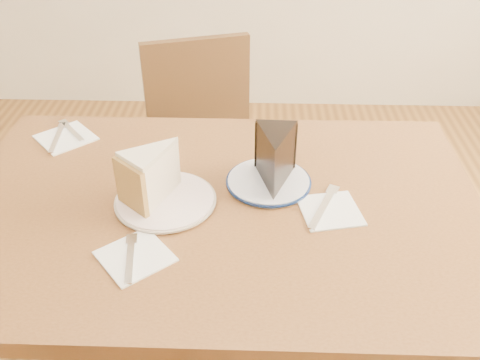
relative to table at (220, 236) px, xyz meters
name	(u,v)px	position (x,y,z in m)	size (l,w,h in m)	color
table	(220,236)	(0.00, 0.00, 0.00)	(1.20, 0.80, 0.75)	#492A14
chair_far	(208,160)	(-0.08, 0.59, -0.17)	(0.54, 0.54, 0.87)	black
plate_cream	(166,201)	(-0.12, 0.00, 0.10)	(0.22, 0.22, 0.01)	white
plate_navy	(268,182)	(0.11, 0.08, 0.10)	(0.19, 0.19, 0.01)	white
carrot_cake	(157,174)	(-0.14, 0.01, 0.17)	(0.09, 0.13, 0.11)	#EFE1C5
chocolate_cake	(275,162)	(0.13, 0.07, 0.17)	(0.10, 0.14, 0.12)	black
napkin_cream	(135,256)	(-0.15, -0.18, 0.10)	(0.13, 0.13, 0.00)	white
napkin_navy	(330,211)	(0.25, -0.02, 0.10)	(0.13, 0.13, 0.00)	white
napkin_spare	(66,138)	(-0.43, 0.27, 0.10)	(0.13, 0.13, 0.00)	white
fork_cream	(130,258)	(-0.16, -0.19, 0.10)	(0.01, 0.14, 0.00)	silver
knife_navy	(323,207)	(0.23, -0.01, 0.10)	(0.02, 0.17, 0.00)	silver
fork_spare	(72,131)	(-0.43, 0.31, 0.10)	(0.01, 0.14, 0.00)	silver
knife_spare	(57,137)	(-0.45, 0.27, 0.10)	(0.01, 0.16, 0.00)	silver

